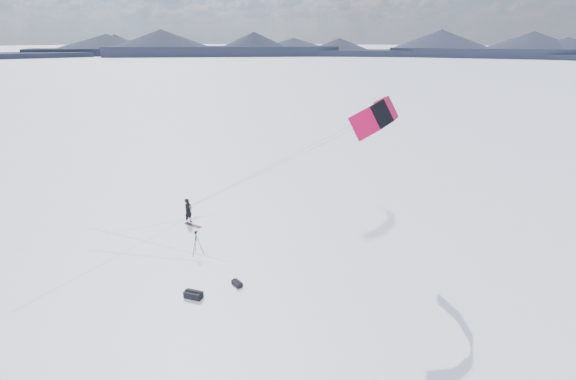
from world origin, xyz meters
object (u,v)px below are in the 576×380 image
Objects in this scene: snowkiter at (189,222)px; snowboard at (193,225)px; tripod at (196,239)px; gear_bag_a at (193,295)px; gear_bag_b at (237,283)px.

snowboard is at bearing -117.23° from snowkiter.
tripod is (3.28, -2.69, 0.96)m from snowboard.
snowkiter is 9.28m from gear_bag_a.
gear_bag_b is (4.17, -1.19, -0.85)m from tripod.
snowboard is 2.04× the size of gear_bag_b.
gear_bag_a is at bearing -79.53° from tripod.
snowboard is 1.47× the size of gear_bag_a.
gear_bag_a is (6.96, -6.14, 0.18)m from snowkiter.
snowboard is 8.41m from gear_bag_b.
tripod is at bearing 117.44° from gear_bag_a.
snowkiter is 1.17× the size of tripod.
gear_bag_a reaches higher than snowboard.
snowkiter is at bearing 122.19° from gear_bag_a.
gear_bag_a reaches higher than gear_bag_b.
tripod reaches higher than snowboard.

